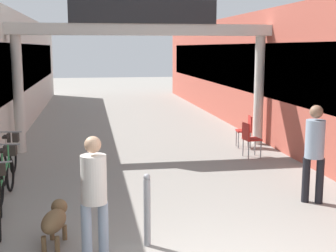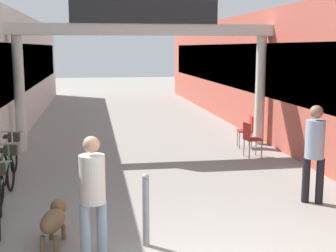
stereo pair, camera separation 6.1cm
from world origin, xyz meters
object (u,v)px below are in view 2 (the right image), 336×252
pedestrian_with_dog (93,190)px  bicycle_green_third (6,175)px  dog_on_leash (54,219)px  cafe_chair_red_nearer (250,137)px  pedestrian_companion (315,147)px  bicycle_silver_farthest (10,158)px  cafe_chair_red_farther (247,128)px  bollard_post_metal (146,209)px

pedestrian_with_dog → bicycle_green_third: pedestrian_with_dog is taller
dog_on_leash → pedestrian_with_dog: bearing=-46.2°
pedestrian_with_dog → cafe_chair_red_nearer: (3.99, 5.30, -0.42)m
cafe_chair_red_nearer → bicycle_green_third: bearing=-156.8°
pedestrian_companion → cafe_chair_red_nearer: pedestrian_companion is taller
bicycle_silver_farthest → cafe_chair_red_farther: (6.09, 2.22, 0.10)m
pedestrian_with_dog → bicycle_silver_farthest: (-1.77, 4.28, -0.52)m
cafe_chair_red_farther → pedestrian_companion: bearing=-94.6°
dog_on_leash → bicycle_silver_farthest: bicycle_silver_farthest is taller
dog_on_leash → cafe_chair_red_farther: bearing=50.5°
bicycle_silver_farthest → cafe_chair_red_nearer: (5.76, 1.02, 0.10)m
bicycle_silver_farthest → bollard_post_metal: size_ratio=1.60×
pedestrian_with_dog → dog_on_leash: (-0.56, 0.58, -0.59)m
pedestrian_companion → cafe_chair_red_farther: bearing=85.4°
pedestrian_companion → bicycle_silver_farthest: size_ratio=1.06×
pedestrian_companion → bicycle_green_third: 5.71m
bollard_post_metal → cafe_chair_red_nearer: 5.95m
bicycle_green_third → bollard_post_metal: bollard_post_metal is taller
bicycle_silver_farthest → cafe_chair_red_nearer: bearing=10.0°
bicycle_green_third → cafe_chair_red_nearer: bicycle_green_third is taller
bollard_post_metal → cafe_chair_red_farther: size_ratio=1.19×
bicycle_green_third → bollard_post_metal: size_ratio=1.60×
pedestrian_with_dog → cafe_chair_red_farther: pedestrian_with_dog is taller
dog_on_leash → bollard_post_metal: bearing=-11.9°
bicycle_silver_farthest → cafe_chair_red_farther: bicycle_silver_farthest is taller
bicycle_green_third → cafe_chair_red_nearer: size_ratio=1.90×
dog_on_leash → cafe_chair_red_farther: 7.67m
bollard_post_metal → cafe_chair_red_farther: bearing=59.9°
pedestrian_companion → bollard_post_metal: bearing=-156.7°
dog_on_leash → cafe_chair_red_nearer: 6.55m
bicycle_green_third → bicycle_silver_farthest: size_ratio=1.00×
bicycle_green_third → cafe_chair_red_nearer: 6.09m
bicycle_silver_farthest → pedestrian_companion: bearing=-24.5°
pedestrian_with_dog → bollard_post_metal: (0.73, 0.31, -0.42)m
cafe_chair_red_nearer → cafe_chair_red_farther: bearing=74.6°
dog_on_leash → cafe_chair_red_farther: (4.88, 5.91, 0.17)m
bicycle_green_third → bicycle_silver_farthest: 1.39m
bicycle_silver_farthest → cafe_chair_red_farther: bearing=20.0°
bicycle_green_third → bollard_post_metal: 3.50m
dog_on_leash → cafe_chair_red_nearer: bearing=46.0°
bicycle_silver_farthest → bollard_post_metal: bollard_post_metal is taller
pedestrian_companion → cafe_chair_red_nearer: 3.65m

